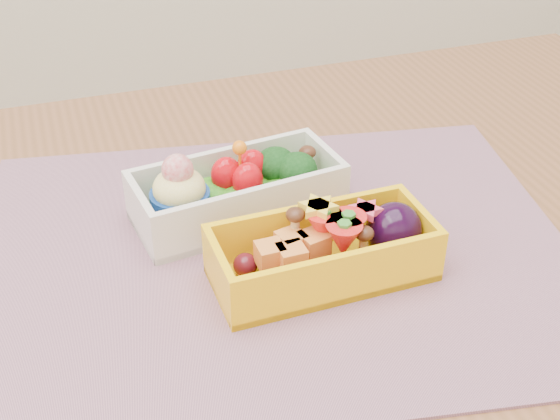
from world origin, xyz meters
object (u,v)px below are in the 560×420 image
object	(u,v)px
bento_yellow	(328,250)
bento_white	(236,191)
placemat	(274,252)
table	(234,372)

from	to	relation	value
bento_yellow	bento_white	bearing A→B (deg)	111.36
bento_white	bento_yellow	world-z (taller)	bento_white
placemat	bento_yellow	world-z (taller)	bento_yellow
table	bento_white	world-z (taller)	bento_white
table	bento_white	bearing A→B (deg)	70.37
bento_white	table	bearing A→B (deg)	-117.00
table	placemat	bearing A→B (deg)	32.84
table	bento_yellow	distance (m)	0.15
placemat	bento_white	world-z (taller)	bento_white
placemat	bento_white	bearing A→B (deg)	103.27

